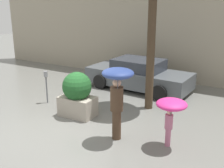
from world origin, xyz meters
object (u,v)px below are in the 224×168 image
(person_child, at_px, (171,108))
(parking_meter, at_px, (46,80))
(person_adult, at_px, (117,89))
(parked_car_near, at_px, (138,75))
(planter_box, at_px, (77,94))

(person_child, height_order, parking_meter, person_child)
(person_adult, xyz_separation_m, parked_car_near, (-1.38, 4.43, -0.87))
(planter_box, relative_size, parking_meter, 1.22)
(person_adult, bearing_deg, parking_meter, -146.62)
(person_child, bearing_deg, parking_meter, -143.11)
(planter_box, height_order, parking_meter, planter_box)
(parking_meter, bearing_deg, planter_box, -13.52)
(person_adult, height_order, person_child, person_adult)
(person_child, height_order, parked_car_near, person_child)
(planter_box, xyz_separation_m, parking_meter, (-1.66, 0.40, 0.13))
(person_adult, height_order, parking_meter, person_adult)
(person_child, relative_size, parked_car_near, 0.29)
(person_adult, relative_size, person_child, 1.54)
(planter_box, relative_size, person_adult, 0.73)
(person_adult, height_order, parked_car_near, person_adult)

